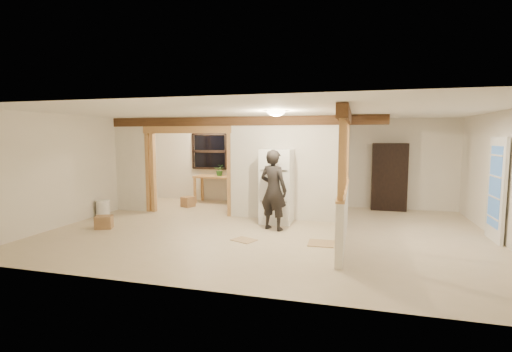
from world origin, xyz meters
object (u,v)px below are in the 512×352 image
(refrigerator, at_px, (277,186))
(woman, at_px, (273,190))
(bookshelf, at_px, (389,177))
(shop_vac, at_px, (141,196))
(work_table, at_px, (217,189))

(refrigerator, distance_m, woman, 0.69)
(refrigerator, relative_size, woman, 0.99)
(refrigerator, relative_size, bookshelf, 0.94)
(shop_vac, height_order, bookshelf, bookshelf)
(refrigerator, bearing_deg, woman, -84.18)
(work_table, height_order, bookshelf, bookshelf)
(woman, relative_size, work_table, 1.32)
(refrigerator, height_order, shop_vac, refrigerator)
(refrigerator, relative_size, work_table, 1.31)
(woman, xyz_separation_m, work_table, (-2.37, 2.76, -0.45))
(refrigerator, height_order, bookshelf, bookshelf)
(shop_vac, bearing_deg, bookshelf, 10.57)
(work_table, bearing_deg, shop_vac, -146.81)
(refrigerator, distance_m, shop_vac, 4.34)
(bookshelf, bearing_deg, woman, -131.47)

